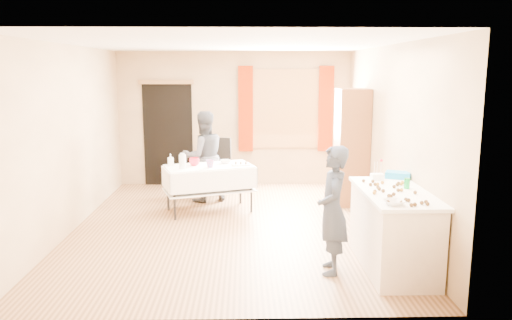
{
  "coord_description": "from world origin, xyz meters",
  "views": [
    {
      "loc": [
        0.19,
        -7.0,
        2.26
      ],
      "look_at": [
        0.36,
        0.0,
        0.98
      ],
      "focal_mm": 35.0,
      "sensor_mm": 36.0,
      "label": 1
    }
  ],
  "objects_px": {
    "chair": "(217,179)",
    "woman": "(204,157)",
    "cabinet": "(351,147)",
    "counter": "(393,230)",
    "girl": "(333,210)",
    "party_table": "(209,184)"
  },
  "relations": [
    {
      "from": "girl",
      "to": "woman",
      "type": "xyz_separation_m",
      "value": [
        -1.68,
        3.14,
        0.06
      ]
    },
    {
      "from": "cabinet",
      "to": "counter",
      "type": "distance_m",
      "value": 2.85
    },
    {
      "from": "cabinet",
      "to": "woman",
      "type": "distance_m",
      "value": 2.52
    },
    {
      "from": "counter",
      "to": "party_table",
      "type": "height_order",
      "value": "counter"
    },
    {
      "from": "counter",
      "to": "girl",
      "type": "relative_size",
      "value": 1.06
    },
    {
      "from": "chair",
      "to": "woman",
      "type": "xyz_separation_m",
      "value": [
        -0.2,
        -0.39,
        0.47
      ]
    },
    {
      "from": "counter",
      "to": "party_table",
      "type": "bearing_deg",
      "value": 133.63
    },
    {
      "from": "chair",
      "to": "cabinet",
      "type": "bearing_deg",
      "value": 2.44
    },
    {
      "from": "counter",
      "to": "woman",
      "type": "bearing_deg",
      "value": 128.38
    },
    {
      "from": "party_table",
      "to": "counter",
      "type": "bearing_deg",
      "value": -65.14
    },
    {
      "from": "chair",
      "to": "girl",
      "type": "relative_size",
      "value": 0.72
    },
    {
      "from": "girl",
      "to": "cabinet",
      "type": "bearing_deg",
      "value": 169.43
    },
    {
      "from": "party_table",
      "to": "chair",
      "type": "bearing_deg",
      "value": 67.77
    },
    {
      "from": "girl",
      "to": "party_table",
      "type": "bearing_deg",
      "value": -143.01
    },
    {
      "from": "cabinet",
      "to": "chair",
      "type": "height_order",
      "value": "cabinet"
    },
    {
      "from": "cabinet",
      "to": "girl",
      "type": "xyz_separation_m",
      "value": [
        -0.82,
        -2.91,
        -0.25
      ]
    },
    {
      "from": "cabinet",
      "to": "counter",
      "type": "bearing_deg",
      "value": -92.05
    },
    {
      "from": "counter",
      "to": "girl",
      "type": "height_order",
      "value": "girl"
    },
    {
      "from": "counter",
      "to": "chair",
      "type": "distance_m",
      "value": 4.06
    },
    {
      "from": "counter",
      "to": "girl",
      "type": "bearing_deg",
      "value": -171.11
    },
    {
      "from": "chair",
      "to": "girl",
      "type": "height_order",
      "value": "girl"
    },
    {
      "from": "chair",
      "to": "girl",
      "type": "bearing_deg",
      "value": -49.78
    }
  ]
}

